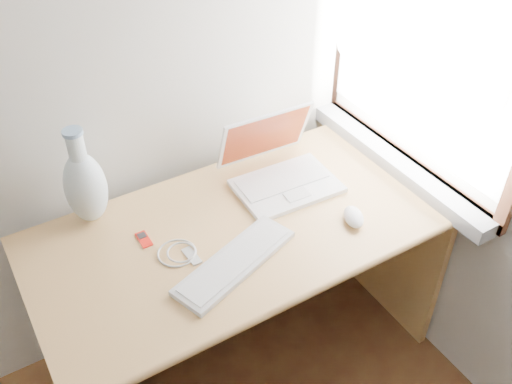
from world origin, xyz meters
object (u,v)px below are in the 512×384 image
external_keyboard (235,262)px  vase (85,185)px  desk (230,255)px  laptop (280,169)px

external_keyboard → vase: vase is taller
desk → laptop: bearing=11.4°
external_keyboard → vase: 0.57m
desk → external_keyboard: 0.35m
laptop → vase: size_ratio=1.05×
laptop → external_keyboard: bearing=-138.4°
external_keyboard → vase: bearing=106.2°
desk → vase: size_ratio=3.98×
external_keyboard → vase: (-0.32, 0.45, 0.14)m
desk → external_keyboard: external_keyboard is taller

